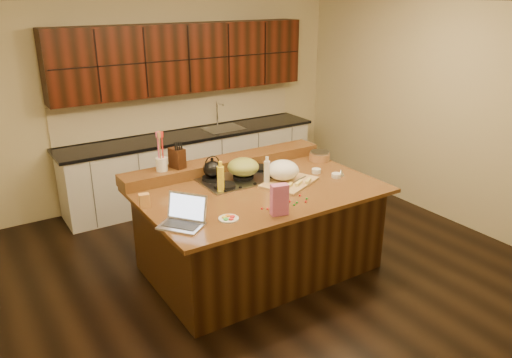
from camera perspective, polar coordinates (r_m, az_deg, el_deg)
room at (r=4.93m, az=0.31°, el=3.64°), size 5.52×5.02×2.72m
island at (r=5.25m, az=0.30°, el=-5.64°), size 2.40×1.60×0.92m
back_ledge at (r=5.61m, az=-3.58°, el=1.79°), size 2.40×0.30×0.12m
cooktop at (r=5.30m, az=-1.46°, el=0.15°), size 0.92×0.52×0.05m
back_counter at (r=7.04m, az=-7.54°, el=5.63°), size 3.70×0.66×2.40m
kettle at (r=5.23m, az=-5.02°, el=1.14°), size 0.25×0.25×0.17m
green_bowl at (r=5.26m, az=-1.47°, el=1.39°), size 0.44×0.44×0.18m
laptop at (r=4.32m, az=-8.25°, el=-4.31°), size 0.45×0.46×0.25m
oil_bottle at (r=4.92m, az=-4.05°, el=-0.06°), size 0.09×0.09×0.27m
vinegar_bottle at (r=5.12m, az=1.25°, el=0.71°), size 0.08×0.08×0.25m
wooden_tray at (r=5.19m, az=3.27°, el=0.71°), size 0.69×0.61×0.23m
ramekin_a at (r=5.41m, az=9.16°, el=0.41°), size 0.13×0.13×0.04m
ramekin_b at (r=5.52m, az=6.90°, el=0.94°), size 0.12×0.12×0.04m
ramekin_c at (r=5.46m, az=4.43°, el=0.79°), size 0.11×0.11×0.04m
strainer_bowl at (r=5.92m, az=7.27°, el=2.54°), size 0.31×0.31×0.09m
kitchen_timer at (r=5.47m, az=9.67°, el=0.75°), size 0.09×0.09×0.07m
pink_bag at (r=4.43m, az=2.69°, el=-2.37°), size 0.17×0.12×0.29m
candy_plate at (r=4.39m, az=-3.15°, el=-4.54°), size 0.22×0.22×0.01m
package_box at (r=4.71m, az=-12.64°, el=-2.42°), size 0.10×0.08×0.13m
utensil_crock at (r=5.27m, az=-10.73°, el=1.67°), size 0.16×0.16×0.14m
knife_block at (r=5.32m, az=-9.00°, el=2.38°), size 0.14×0.19×0.21m
gumdrop_0 at (r=4.57m, az=0.67°, el=-3.39°), size 0.02×0.02×0.02m
gumdrop_1 at (r=4.65m, az=2.93°, el=-3.02°), size 0.02×0.02×0.02m
gumdrop_2 at (r=4.57m, az=1.32°, el=-3.42°), size 0.02×0.02×0.02m
gumdrop_3 at (r=4.73m, az=3.16°, el=-2.58°), size 0.02×0.02×0.02m
gumdrop_4 at (r=4.74m, az=3.87°, el=-2.56°), size 0.02×0.02×0.02m
gumdrop_5 at (r=4.81m, az=5.82°, el=-2.23°), size 0.02×0.02×0.02m
gumdrop_6 at (r=4.55m, az=1.77°, el=-3.52°), size 0.02×0.02×0.02m
gumdrop_7 at (r=4.66m, az=4.39°, el=-2.96°), size 0.02×0.02×0.02m
gumdrop_8 at (r=4.71m, az=2.19°, el=-2.67°), size 0.02×0.02×0.02m
gumdrop_9 at (r=4.71m, az=4.70°, el=-2.69°), size 0.02×0.02×0.02m
gumdrop_10 at (r=4.74m, az=5.70°, el=-2.59°), size 0.02×0.02×0.02m
gumdrop_11 at (r=4.50m, az=2.04°, el=-3.85°), size 0.02×0.02×0.02m
gumdrop_12 at (r=4.74m, az=2.72°, el=-2.51°), size 0.02×0.02×0.02m
gumdrop_13 at (r=4.58m, az=3.08°, el=-3.38°), size 0.02×0.02×0.02m
gumdrop_14 at (r=4.88m, az=5.04°, el=-1.88°), size 0.02×0.02×0.02m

